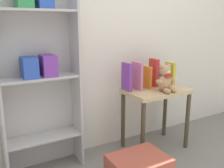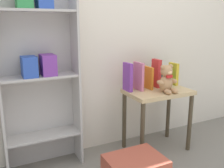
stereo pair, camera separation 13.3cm
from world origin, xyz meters
name	(u,v)px [view 2 (the right image)]	position (x,y,z in m)	size (l,w,h in m)	color
wall_back	(120,18)	(0.00, 1.40, 1.25)	(4.80, 0.06, 2.50)	silver
bookshelf_side	(38,66)	(-0.80, 1.27, 0.87)	(0.62, 0.22, 1.58)	#BCB7B2
display_table	(158,101)	(0.24, 1.07, 0.49)	(0.59, 0.38, 0.60)	tan
teddy_bear	(167,80)	(0.26, 0.98, 0.71)	(0.19, 0.18, 0.25)	tan
book_standing_purple	(128,77)	(-0.03, 1.18, 0.72)	(0.03, 0.13, 0.26)	purple
book_standing_pink	(139,76)	(0.08, 1.16, 0.72)	(0.02, 0.15, 0.26)	#D17093
book_standing_orange	(148,78)	(0.18, 1.16, 0.70)	(0.02, 0.14, 0.21)	orange
book_standing_red	(156,73)	(0.29, 1.18, 0.73)	(0.04, 0.12, 0.27)	red
book_standing_teal	(165,76)	(0.40, 1.19, 0.70)	(0.03, 0.12, 0.20)	teal
book_standing_yellow	(173,74)	(0.50, 1.19, 0.70)	(0.03, 0.13, 0.22)	gold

